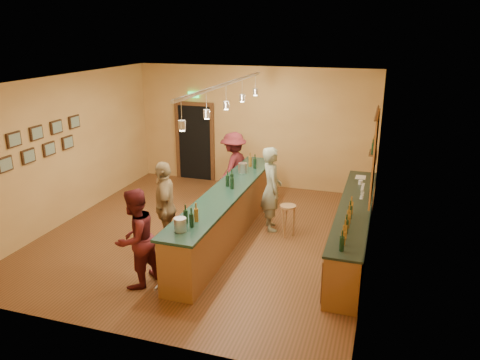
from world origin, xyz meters
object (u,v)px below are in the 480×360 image
(back_counter, at_px, (353,228))
(customer_b, at_px, (165,207))
(customer_c, at_px, (234,168))
(bar_stool, at_px, (288,212))
(tasting_bar, at_px, (227,210))
(customer_a, at_px, (135,239))
(bartender, at_px, (271,189))

(back_counter, bearing_deg, customer_b, -163.07)
(customer_c, height_order, bar_stool, customer_c)
(tasting_bar, distance_m, customer_c, 2.15)
(customer_b, xyz_separation_m, bar_stool, (2.10, 1.33, -0.36))
(back_counter, xyz_separation_m, tasting_bar, (-2.51, -0.18, 0.12))
(bar_stool, bearing_deg, customer_a, -126.76)
(bartender, distance_m, bar_stool, 0.62)
(back_counter, xyz_separation_m, customer_c, (-3.06, 1.88, 0.39))
(back_counter, bearing_deg, bartender, 162.72)
(customer_a, relative_size, customer_b, 0.95)
(back_counter, bearing_deg, bar_stool, 168.34)
(back_counter, height_order, bar_stool, back_counter)
(tasting_bar, distance_m, bartender, 1.08)
(tasting_bar, relative_size, customer_a, 3.00)
(tasting_bar, relative_size, bartender, 2.82)
(bartender, xyz_separation_m, customer_c, (-1.29, 1.32, -0.03))
(back_counter, distance_m, customer_b, 3.63)
(customer_a, height_order, customer_b, customer_b)
(back_counter, height_order, customer_a, customer_a)
(bartender, bearing_deg, tasting_bar, 110.42)
(customer_c, xyz_separation_m, bar_stool, (1.71, -1.60, -0.34))
(bar_stool, bearing_deg, back_counter, -11.66)
(tasting_bar, distance_m, bar_stool, 1.25)
(customer_c, distance_m, bar_stool, 2.37)
(tasting_bar, height_order, customer_a, customer_a)
(back_counter, height_order, customer_b, customer_b)
(customer_b, bearing_deg, customer_c, 148.27)
(back_counter, relative_size, customer_c, 2.59)
(back_counter, xyz_separation_m, bartender, (-1.77, 0.55, 0.42))
(bartender, height_order, bar_stool, bartender)
(tasting_bar, distance_m, customer_b, 1.31)
(customer_b, height_order, bar_stool, customer_b)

